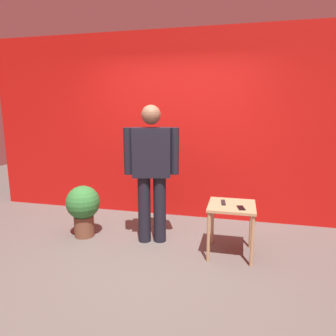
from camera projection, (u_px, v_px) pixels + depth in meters
ground_plane at (143, 263)px, 3.35m from camera, size 12.00×12.00×0.00m
back_wall_red at (176, 126)px, 4.67m from camera, size 6.17×0.12×2.82m
standing_person at (152, 167)px, 3.74m from camera, size 0.68×0.33×1.72m
side_table at (231, 213)px, 3.46m from camera, size 0.53×0.53×0.61m
cell_phone at (241, 208)px, 3.32m from camera, size 0.10×0.16×0.01m
tv_remote at (223, 202)px, 3.49m from camera, size 0.06×0.17×0.02m
potted_plant at (83, 207)px, 4.00m from camera, size 0.44×0.44×0.69m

